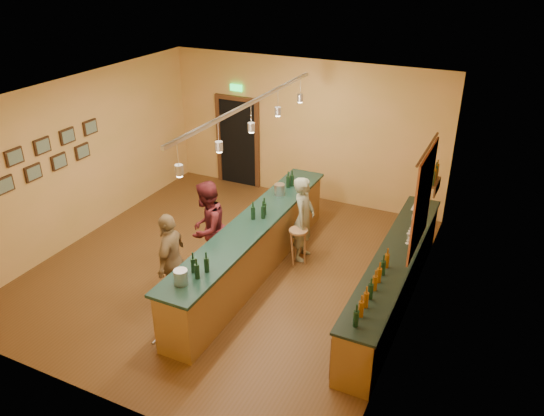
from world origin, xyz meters
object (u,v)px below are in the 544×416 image
at_px(customer_b, 171,259).
at_px(bar_stool, 298,237).
at_px(back_counter, 393,278).
at_px(bartender, 304,219).
at_px(customer_a, 207,229).
at_px(tasting_bar, 253,244).

relative_size(customer_b, bar_stool, 2.26).
xyz_separation_m(back_counter, bartender, (-1.88, 0.72, 0.33)).
height_order(customer_a, bar_stool, customer_a).
bearing_deg(bar_stool, bartender, 91.76).
relative_size(back_counter, tasting_bar, 0.89).
distance_m(customer_a, bar_stool, 1.67).
bearing_deg(back_counter, customer_a, -171.66).
xyz_separation_m(bartender, bar_stool, (0.01, -0.26, -0.25)).
bearing_deg(bartender, tasting_bar, 140.46).
bearing_deg(back_counter, bartender, 159.12).
xyz_separation_m(customer_a, customer_b, (-0.06, -1.01, -0.07)).
xyz_separation_m(bartender, customer_b, (-1.39, -2.20, -0.01)).
bearing_deg(bar_stool, customer_a, -145.20).
bearing_deg(back_counter, bar_stool, 166.14).
xyz_separation_m(bartender, customer_a, (-1.34, -1.19, 0.06)).
height_order(bartender, customer_b, bartender).
xyz_separation_m(back_counter, customer_b, (-3.28, -1.49, 0.32)).
bearing_deg(customer_a, bar_stool, 120.59).
bearing_deg(customer_a, back_counter, 94.14).
relative_size(tasting_bar, bar_stool, 7.14).
height_order(back_counter, bar_stool, back_counter).
relative_size(back_counter, customer_b, 2.82).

